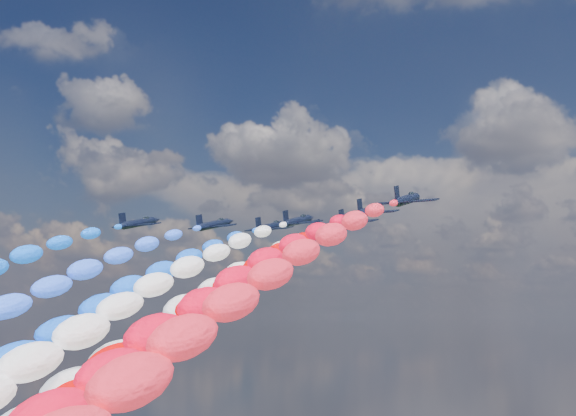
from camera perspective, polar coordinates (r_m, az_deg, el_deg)
The scene contains 14 objects.
jet_0 at distance 147.53m, azimuth -11.34°, elevation -1.14°, with size 9.83×13.18×2.90m, color black, non-canonical shape.
jet_1 at distance 147.76m, azimuth -5.68°, elevation -1.27°, with size 9.83×13.18×2.90m, color black, non-canonical shape.
jet_2 at distance 150.77m, azimuth -1.36°, elevation -1.45°, with size 9.83×13.18×2.90m, color black, non-canonical shape.
trail_2 at distance 109.09m, azimuth -15.76°, elevation -9.78°, with size 5.90×97.91×46.12m, color blue, non-canonical shape.
jet_3 at distance 141.42m, azimuth 0.74°, elevation -1.00°, with size 9.83×13.18×2.90m, color black, non-canonical shape.
trail_3 at distance 98.63m, azimuth -14.18°, elevation -10.03°, with size 5.90×97.91×46.12m, color white, non-canonical shape.
jet_4 at distance 154.27m, azimuth 3.13°, elevation -1.60°, with size 9.83×13.18×2.90m, color black, non-canonical shape.
trail_4 at distance 109.79m, azimuth -9.15°, elevation -9.97°, with size 5.90×97.91×46.12m, color white, non-canonical shape.
jet_5 at distance 140.44m, azimuth 4.96°, elevation -0.92°, with size 9.83×13.18×2.90m, color black, non-canonical shape.
trail_5 at distance 95.18m, azimuth -8.28°, elevation -10.26°, with size 5.90×97.91×46.12m, color #D90203, non-canonical shape.
jet_6 at distance 128.43m, azimuth 6.31°, elevation -0.21°, with size 9.83×13.18×2.90m, color black, non-canonical shape.
trail_6 at distance 82.65m, azimuth -8.15°, elevation -10.58°, with size 5.90×97.91×46.12m, color red, non-canonical shape.
jet_7 at distance 116.95m, azimuth 9.06°, elevation 0.64°, with size 9.83×13.18×2.90m, color black, non-canonical shape.
trail_7 at distance 69.94m, azimuth -6.04°, elevation -11.04°, with size 5.90×97.91×46.12m, color red, non-canonical shape.
Camera 1 is at (68.19, -114.68, 88.37)m, focal length 46.62 mm.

